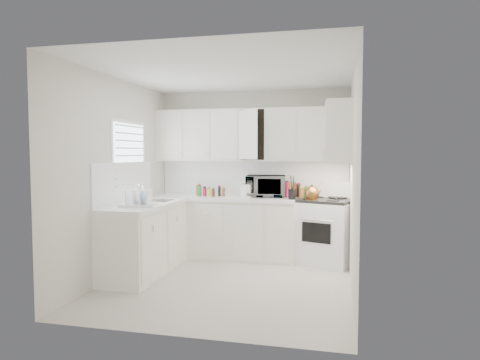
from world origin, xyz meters
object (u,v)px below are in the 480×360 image
(microwave, at_px, (266,184))
(utensil_crock, at_px, (292,187))
(stove, at_px, (325,222))
(rice_cooker, at_px, (248,189))
(dish_rack, at_px, (138,197))
(tea_kettle, at_px, (312,192))

(microwave, distance_m, utensil_crock, 0.52)
(stove, bearing_deg, utensil_crock, -144.60)
(microwave, bearing_deg, utensil_crock, -40.18)
(microwave, bearing_deg, stove, -16.23)
(rice_cooker, distance_m, utensil_crock, 0.72)
(microwave, relative_size, rice_cooker, 2.55)
(rice_cooker, distance_m, dish_rack, 1.81)
(utensil_crock, bearing_deg, dish_rack, -146.03)
(dish_rack, bearing_deg, stove, 18.65)
(microwave, xyz_separation_m, dish_rack, (-1.38, -1.52, -0.08))
(tea_kettle, height_order, rice_cooker, tea_kettle)
(tea_kettle, xyz_separation_m, dish_rack, (-2.11, -1.20, 0.01))
(stove, bearing_deg, dish_rack, -130.21)
(tea_kettle, relative_size, rice_cooker, 1.14)
(microwave, relative_size, dish_rack, 1.37)
(tea_kettle, xyz_separation_m, rice_cooker, (-0.98, 0.21, 0.00))
(stove, distance_m, rice_cooker, 1.24)
(tea_kettle, relative_size, microwave, 0.45)
(tea_kettle, height_order, microwave, microwave)
(dish_rack, bearing_deg, microwave, 35.43)
(utensil_crock, relative_size, dish_rack, 0.83)
(tea_kettle, bearing_deg, utensil_crock, 174.52)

